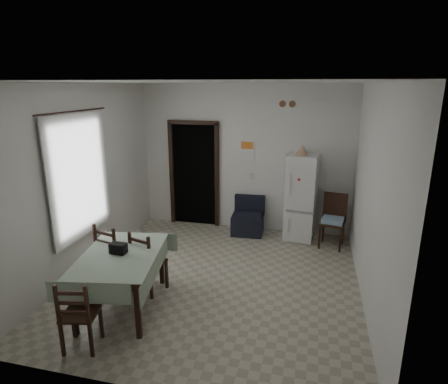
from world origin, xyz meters
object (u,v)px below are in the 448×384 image
at_px(dining_chair_far_right, 149,261).
at_px(dining_chair_near_head, 80,313).
at_px(navy_seat, 248,216).
at_px(corner_chair, 333,222).
at_px(fridge, 301,198).
at_px(dining_table, 122,280).
at_px(dining_chair_far_left, 116,255).

distance_m(dining_chair_far_right, dining_chair_near_head, 1.33).
bearing_deg(dining_chair_far_right, navy_seat, -95.41).
bearing_deg(corner_chair, fridge, 165.73).
xyz_separation_m(navy_seat, dining_table, (-1.16, -2.91, 0.02)).
relative_size(navy_seat, dining_table, 0.50).
relative_size(navy_seat, dining_chair_far_right, 0.79).
bearing_deg(dining_chair_far_left, dining_chair_near_head, 117.65).
relative_size(fridge, dining_chair_far_right, 1.77).
bearing_deg(navy_seat, dining_chair_near_head, -111.01).
relative_size(navy_seat, corner_chair, 0.75).
height_order(navy_seat, dining_chair_far_left, dining_chair_far_left).
xyz_separation_m(fridge, corner_chair, (0.59, -0.27, -0.33)).
bearing_deg(corner_chair, navy_seat, -179.34).
bearing_deg(dining_chair_far_left, corner_chair, -129.67).
bearing_deg(dining_chair_near_head, navy_seat, -119.97).
distance_m(fridge, navy_seat, 1.10).
relative_size(navy_seat, dining_chair_near_head, 0.84).
distance_m(dining_table, dining_chair_far_right, 0.50).
relative_size(navy_seat, dining_chair_far_left, 0.73).
relative_size(dining_chair_far_right, dining_chair_near_head, 1.07).
bearing_deg(corner_chair, dining_table, -125.96).
distance_m(dining_chair_far_left, dining_chair_near_head, 1.34).
height_order(navy_seat, dining_chair_near_head, dining_chair_near_head).
height_order(fridge, dining_chair_far_right, fridge).
distance_m(navy_seat, dining_table, 3.14).
bearing_deg(dining_table, dining_chair_near_head, -104.25).
xyz_separation_m(navy_seat, corner_chair, (1.60, -0.27, 0.12)).
distance_m(corner_chair, dining_chair_far_right, 3.38).
height_order(dining_chair_far_right, dining_chair_near_head, dining_chair_far_right).
xyz_separation_m(corner_chair, dining_table, (-2.76, -2.64, -0.11)).
relative_size(fridge, dining_chair_far_left, 1.64).
bearing_deg(corner_chair, dining_chair_far_left, -134.67).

